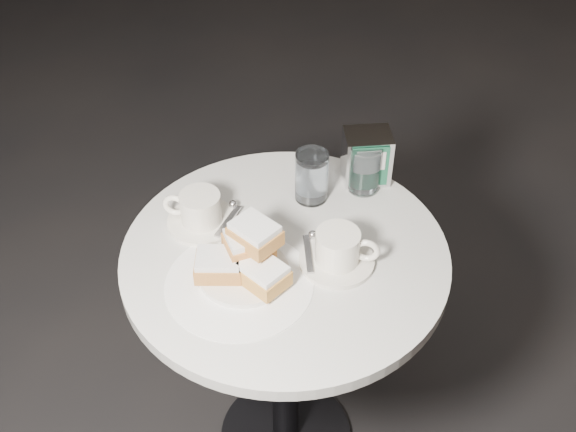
% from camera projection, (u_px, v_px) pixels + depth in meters
% --- Properties ---
extents(cafe_table, '(0.70, 0.70, 0.74)m').
position_uv_depth(cafe_table, '(285.00, 312.00, 1.66)').
color(cafe_table, black).
rests_on(cafe_table, ground).
extents(sugar_spill, '(0.39, 0.39, 0.00)m').
position_uv_depth(sugar_spill, '(239.00, 283.00, 1.46)').
color(sugar_spill, white).
rests_on(sugar_spill, cafe_table).
extents(beignet_plate, '(0.21, 0.19, 0.12)m').
position_uv_depth(beignet_plate, '(245.00, 259.00, 1.45)').
color(beignet_plate, silver).
rests_on(beignet_plate, cafe_table).
extents(coffee_cup_left, '(0.18, 0.18, 0.08)m').
position_uv_depth(coffee_cup_left, '(200.00, 211.00, 1.57)').
color(coffee_cup_left, white).
rests_on(coffee_cup_left, cafe_table).
extents(coffee_cup_right, '(0.18, 0.18, 0.08)m').
position_uv_depth(coffee_cup_right, '(338.00, 250.00, 1.48)').
color(coffee_cup_right, silver).
rests_on(coffee_cup_right, cafe_table).
extents(water_glass_left, '(0.09, 0.09, 0.12)m').
position_uv_depth(water_glass_left, '(312.00, 177.00, 1.62)').
color(water_glass_left, white).
rests_on(water_glass_left, cafe_table).
extents(water_glass_right, '(0.09, 0.09, 0.12)m').
position_uv_depth(water_glass_right, '(365.00, 168.00, 1.65)').
color(water_glass_right, silver).
rests_on(water_glass_right, cafe_table).
extents(napkin_dispenser, '(0.13, 0.12, 0.12)m').
position_uv_depth(napkin_dispenser, '(367.00, 157.00, 1.67)').
color(napkin_dispenser, silver).
rests_on(napkin_dispenser, cafe_table).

